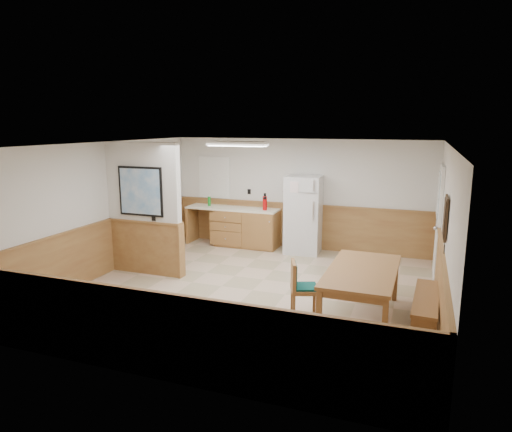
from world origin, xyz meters
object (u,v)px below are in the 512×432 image
at_px(refrigerator, 303,215).
at_px(dining_bench, 426,304).
at_px(soap_bottle, 209,201).
at_px(dining_table, 362,275).
at_px(dining_chair, 299,285).
at_px(fire_extinguisher, 265,203).

relative_size(refrigerator, dining_bench, 1.13).
relative_size(refrigerator, soap_bottle, 7.75).
relative_size(refrigerator, dining_table, 0.89).
xyz_separation_m(dining_chair, soap_bottle, (-3.14, 3.48, 0.52)).
bearing_deg(refrigerator, fire_extinguisher, 176.99).
distance_m(dining_chair, soap_bottle, 4.72).
bearing_deg(dining_table, refrigerator, 118.85).
distance_m(dining_table, dining_bench, 0.95).
xyz_separation_m(refrigerator, dining_table, (1.68, -3.15, -0.20)).
distance_m(refrigerator, soap_bottle, 2.34).
bearing_deg(soap_bottle, refrigerator, -1.95).
xyz_separation_m(refrigerator, dining_chair, (0.81, -3.41, -0.36)).
bearing_deg(fire_extinguisher, dining_chair, -42.22).
relative_size(dining_chair, fire_extinguisher, 2.18).
distance_m(refrigerator, dining_table, 3.58).
relative_size(dining_bench, soap_bottle, 6.83).
relative_size(fire_extinguisher, soap_bottle, 1.76).
bearing_deg(soap_bottle, fire_extinguisher, -3.16).
relative_size(dining_table, fire_extinguisher, 4.97).
distance_m(dining_bench, fire_extinguisher, 4.74).
height_order(dining_bench, fire_extinguisher, fire_extinguisher).
bearing_deg(refrigerator, dining_bench, -53.53).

